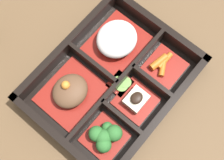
# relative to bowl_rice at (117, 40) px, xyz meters

# --- Properties ---
(ground_plane) EXTENTS (3.00, 3.00, 0.00)m
(ground_plane) POSITION_rel_bowl_rice_xyz_m (-0.07, -0.05, -0.03)
(ground_plane) COLOR brown
(bento_base) EXTENTS (0.31, 0.25, 0.01)m
(bento_base) POSITION_rel_bowl_rice_xyz_m (-0.07, -0.05, -0.03)
(bento_base) COLOR black
(bento_base) RESTS_ON ground_plane
(bento_rim) EXTENTS (0.31, 0.25, 0.04)m
(bento_rim) POSITION_rel_bowl_rice_xyz_m (-0.07, -0.05, -0.01)
(bento_rim) COLOR black
(bento_rim) RESTS_ON ground_plane
(bowl_stew) EXTENTS (0.12, 0.10, 0.05)m
(bowl_stew) POSITION_rel_bowl_rice_xyz_m (-0.14, 0.00, -0.01)
(bowl_stew) COLOR maroon
(bowl_stew) RESTS_ON bento_base
(bowl_rice) EXTENTS (0.12, 0.10, 0.05)m
(bowl_rice) POSITION_rel_bowl_rice_xyz_m (0.00, 0.00, 0.00)
(bowl_rice) COLOR maroon
(bowl_rice) RESTS_ON bento_base
(bowl_greens) EXTENTS (0.07, 0.07, 0.04)m
(bowl_greens) POSITION_rel_bowl_rice_xyz_m (-0.16, -0.11, -0.00)
(bowl_greens) COLOR maroon
(bowl_greens) RESTS_ON bento_base
(bowl_tofu) EXTENTS (0.07, 0.07, 0.03)m
(bowl_tofu) POSITION_rel_bowl_rice_xyz_m (-0.07, -0.11, -0.01)
(bowl_tofu) COLOR maroon
(bowl_tofu) RESTS_ON bento_base
(bowl_carrots) EXTENTS (0.07, 0.07, 0.02)m
(bowl_carrots) POSITION_rel_bowl_rice_xyz_m (0.02, -0.10, -0.02)
(bowl_carrots) COLOR maroon
(bowl_carrots) RESTS_ON bento_base
(bowl_pickles) EXTENTS (0.04, 0.04, 0.01)m
(bowl_pickles) POSITION_rel_bowl_rice_xyz_m (-0.06, -0.06, -0.02)
(bowl_pickles) COLOR maroon
(bowl_pickles) RESTS_ON bento_base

